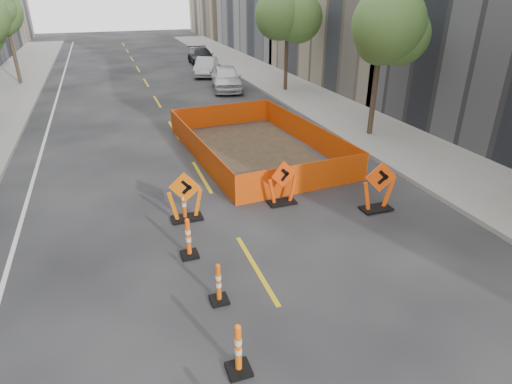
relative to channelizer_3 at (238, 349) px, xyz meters
name	(u,v)px	position (x,y,z in m)	size (l,w,h in m)	color
sidewalk_right	(380,133)	(10.33, 10.85, -0.47)	(4.00, 90.00, 0.15)	gray
tree_l_d	(5,16)	(-7.07, 28.85, 3.98)	(2.80, 2.80, 5.95)	#382B1E
tree_r_b	(381,33)	(9.73, 10.85, 3.98)	(2.80, 2.80, 5.95)	#382B1E
tree_r_c	(287,18)	(9.73, 20.85, 3.98)	(2.80, 2.80, 5.95)	#382B1E
channelizer_3	(238,349)	(0.00, 0.00, 0.00)	(0.43, 0.43, 1.09)	#FF640A
channelizer_4	(219,283)	(0.16, 1.96, -0.05)	(0.39, 0.39, 1.00)	#DA5609
channelizer_5	(188,238)	(-0.10, 3.93, 0.01)	(0.44, 0.44, 1.11)	#FF510A
channelizer_6	(184,203)	(0.16, 5.89, 0.00)	(0.43, 0.43, 1.10)	#D64D09
chevron_sign_left	(185,196)	(0.21, 5.87, 0.23)	(1.03, 0.62, 1.55)	orange
chevron_sign_center	(283,182)	(3.29, 5.88, 0.20)	(0.99, 0.59, 1.48)	#EC3F09
chevron_sign_right	(379,186)	(5.89, 4.51, 0.26)	(1.08, 0.65, 1.62)	#FF4C0A
safety_fence	(255,140)	(4.03, 10.61, -0.02)	(4.97, 8.47, 1.06)	#ED4D0C
parked_car_near	(226,78)	(6.21, 22.61, 0.24)	(1.86, 4.63, 1.58)	silver
parked_car_mid	(206,67)	(6.12, 28.12, 0.13)	(1.43, 4.11, 1.36)	#A6A8AC
parked_car_far	(202,57)	(6.93, 33.20, 0.16)	(1.97, 4.84, 1.40)	black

